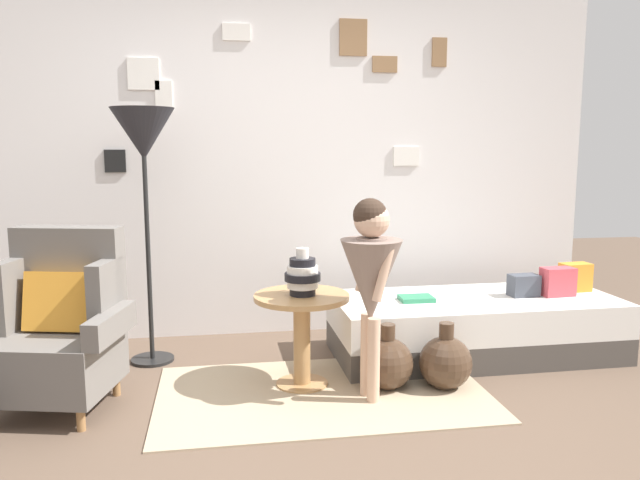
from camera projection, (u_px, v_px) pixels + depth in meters
The scene contains 15 objects.
ground_plane at pixel (321, 449), 2.93m from camera, with size 12.00×12.00×0.00m, color brown.
gallery_wall at pixel (279, 161), 4.64m from camera, with size 4.80×0.12×2.60m.
rug at pixel (323, 393), 3.57m from camera, with size 1.88×1.12×0.01m, color tan.
armchair at pixel (58, 328), 3.36m from camera, with size 0.85×0.71×0.97m.
daybed at pixel (475, 326), 4.22m from camera, with size 1.91×0.82×0.40m.
pillow_head at pixel (575, 277), 4.37m from camera, with size 0.20×0.12×0.20m, color orange.
pillow_mid at pixel (558, 282), 4.23m from camera, with size 0.22×0.12×0.19m, color #D64C56.
pillow_back at pixel (524, 285), 4.23m from camera, with size 0.19×0.12×0.15m, color #474C56.
side_table at pixel (302, 321), 3.64m from camera, with size 0.56×0.56×0.56m.
vase_striped at pixel (303, 276), 3.59m from camera, with size 0.21×0.21×0.28m.
floor_lamp at pixel (144, 143), 3.91m from camera, with size 0.40×0.40×1.65m.
person_child at pixel (371, 273), 3.39m from camera, with size 0.34×0.34×1.14m.
book_on_daybed at pixel (416, 298), 4.10m from camera, with size 0.22×0.16×0.03m, color #338A5F.
demijohn_near at pixel (387, 363), 3.63m from camera, with size 0.31×0.31×0.39m.
demijohn_far at pixel (446, 362), 3.64m from camera, with size 0.31×0.31×0.40m.
Camera 1 is at (-0.45, -2.71, 1.41)m, focal length 34.91 mm.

